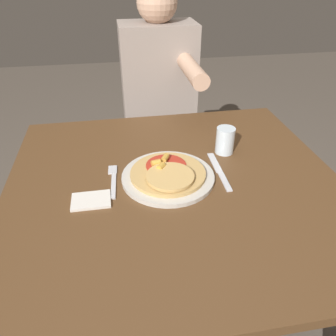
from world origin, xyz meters
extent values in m
plane|color=brown|center=(0.00, 0.00, 0.00)|extent=(8.00, 8.00, 0.00)
cube|color=brown|center=(0.00, 0.00, 0.72)|extent=(1.04, 1.00, 0.03)
cylinder|color=brown|center=(-0.46, 0.44, 0.35)|extent=(0.06, 0.06, 0.70)
cylinder|color=brown|center=(0.46, 0.44, 0.35)|extent=(0.06, 0.06, 0.70)
cylinder|color=beige|center=(-0.02, 0.02, 0.74)|extent=(0.29, 0.29, 0.01)
cylinder|color=tan|center=(-0.02, 0.02, 0.75)|extent=(0.24, 0.24, 0.01)
cylinder|color=#B22D1E|center=(-0.02, 0.06, 0.76)|extent=(0.13, 0.13, 0.00)
cylinder|color=tan|center=(-0.02, -0.01, 0.77)|extent=(0.15, 0.15, 0.01)
cylinder|color=gold|center=(-0.02, 0.08, 0.77)|extent=(0.03, 0.04, 0.02)
cylinder|color=gold|center=(-0.04, 0.04, 0.77)|extent=(0.03, 0.03, 0.02)
cylinder|color=gold|center=(-0.05, 0.06, 0.77)|extent=(0.03, 0.03, 0.02)
cube|color=silver|center=(-0.19, 0.01, 0.73)|extent=(0.02, 0.13, 0.00)
cube|color=silver|center=(-0.19, 0.10, 0.73)|extent=(0.03, 0.05, 0.00)
cube|color=silver|center=(0.15, -0.03, 0.73)|extent=(0.02, 0.10, 0.00)
cube|color=silver|center=(0.15, 0.08, 0.73)|extent=(0.02, 0.12, 0.00)
cylinder|color=silver|center=(0.20, 0.15, 0.78)|extent=(0.07, 0.07, 0.09)
cube|color=silver|center=(-0.26, -0.05, 0.74)|extent=(0.11, 0.08, 0.01)
cylinder|color=#2D2D38|center=(-0.02, 0.76, 0.25)|extent=(0.11, 0.11, 0.50)
cylinder|color=#2D2D38|center=(0.14, 0.76, 0.25)|extent=(0.11, 0.11, 0.50)
cube|color=gray|center=(0.06, 0.76, 0.78)|extent=(0.36, 0.22, 0.57)
sphere|color=tan|center=(0.06, 0.76, 1.15)|extent=(0.18, 0.18, 0.18)
cylinder|color=tan|center=(0.17, 0.50, 0.92)|extent=(0.07, 0.30, 0.07)
camera|label=1|loc=(-0.16, -0.81, 1.33)|focal=35.00mm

